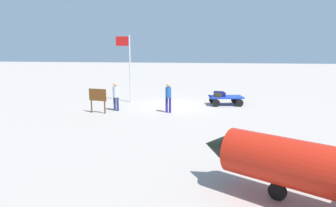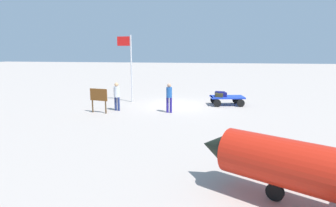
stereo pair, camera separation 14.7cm
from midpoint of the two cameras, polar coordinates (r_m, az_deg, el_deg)
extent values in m
plane|color=#AEA197|center=(18.61, 1.34, -0.38)|extent=(120.00, 120.00, 0.00)
cube|color=blue|center=(19.02, 11.30, 1.30)|extent=(2.31, 1.50, 0.10)
cube|color=blue|center=(18.83, 8.27, 1.30)|extent=(0.26, 1.10, 0.10)
cylinder|color=black|center=(18.35, 9.39, 0.09)|extent=(0.50, 0.20, 0.49)
cylinder|color=black|center=(19.50, 8.74, 0.74)|extent=(0.50, 0.20, 0.49)
cylinder|color=black|center=(18.68, 13.91, 0.11)|extent=(0.50, 0.20, 0.49)
cylinder|color=black|center=(19.82, 13.02, 0.75)|extent=(0.50, 0.20, 0.49)
cube|color=#39351A|center=(18.62, 9.80, 1.70)|extent=(0.54, 0.43, 0.25)
cube|color=navy|center=(18.78, 10.31, 1.80)|extent=(0.62, 0.48, 0.28)
cube|color=#131754|center=(18.95, 9.88, 1.95)|extent=(0.65, 0.44, 0.31)
cylinder|color=navy|center=(16.38, 0.15, -0.34)|extent=(0.14, 0.14, 0.89)
cylinder|color=navy|center=(16.43, -0.52, -0.30)|extent=(0.14, 0.14, 0.89)
cylinder|color=#2155A4|center=(16.28, -0.19, 2.24)|extent=(0.37, 0.37, 0.59)
sphere|color=tan|center=(16.23, -0.19, 3.66)|extent=(0.23, 0.23, 0.23)
cylinder|color=navy|center=(17.17, -10.30, -0.10)|extent=(0.14, 0.14, 0.82)
cylinder|color=navy|center=(17.27, -10.88, -0.06)|extent=(0.14, 0.14, 0.82)
cylinder|color=silver|center=(17.10, -10.68, 2.30)|extent=(0.41, 0.41, 0.63)
sphere|color=tan|center=(17.05, -10.73, 3.75)|extent=(0.24, 0.24, 0.24)
cone|color=black|center=(7.90, 9.85, -8.51)|extent=(1.29, 1.34, 1.03)
cylinder|color=black|center=(7.66, 20.53, -16.15)|extent=(0.43, 0.31, 0.44)
cylinder|color=silver|center=(19.71, -7.82, 6.84)|extent=(0.10, 0.10, 4.56)
cube|color=red|center=(19.82, -9.42, 12.23)|extent=(0.92, 0.18, 0.62)
cylinder|color=#4C3319|center=(16.57, -12.79, -0.77)|extent=(0.08, 0.08, 0.72)
cylinder|color=#4C3319|center=(17.05, -15.30, -0.57)|extent=(0.08, 0.08, 0.72)
cube|color=brown|center=(16.69, -14.17, 1.70)|extent=(1.09, 0.26, 0.69)
camera|label=1|loc=(0.07, -90.34, -0.06)|focal=30.42mm
camera|label=2|loc=(0.07, 89.66, 0.06)|focal=30.42mm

